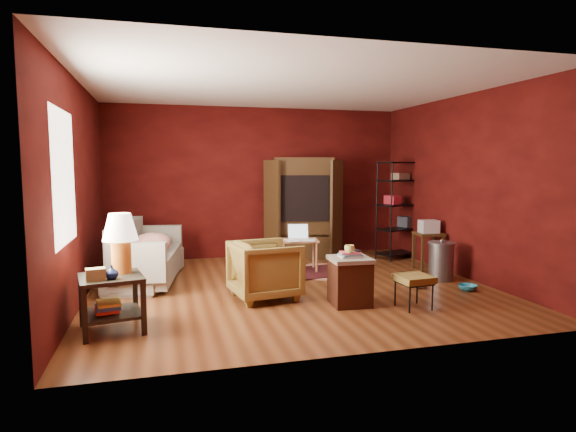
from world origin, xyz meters
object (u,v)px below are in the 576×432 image
side_table (116,260)px  hamper (350,280)px  laptop_desk (299,243)px  sofa (146,258)px  wire_shelving (400,205)px  tv_armoire (303,206)px  armchair (265,267)px

side_table → hamper: size_ratio=1.79×
side_table → laptop_desk: bearing=39.6°
sofa → wire_shelving: 4.64m
tv_armoire → side_table: bearing=-121.4°
armchair → laptop_desk: 1.68m
wire_shelving → side_table: bearing=-169.8°
sofa → tv_armoire: size_ratio=0.99×
sofa → armchair: size_ratio=2.24×
side_table → wire_shelving: (4.77, 2.80, 0.25)m
armchair → side_table: size_ratio=0.68×
armchair → laptop_desk: armchair is taller
hamper → armchair: bearing=150.0°
side_table → laptop_desk: 3.42m
side_table → hamper: (2.71, 0.19, -0.42)m
side_table → wire_shelving: 5.54m
laptop_desk → wire_shelving: (2.14, 0.63, 0.52)m
wire_shelving → armchair: bearing=-165.8°
tv_armoire → sofa: bearing=-145.1°
hamper → tv_armoire: size_ratio=0.37×
armchair → hamper: bearing=-128.1°
hamper → wire_shelving: wire_shelving is taller
hamper → wire_shelving: size_ratio=0.38×
side_table → hamper: bearing=3.9°
armchair → side_table: (-1.76, -0.74, 0.32)m
armchair → tv_armoire: 2.93m
hamper → tv_armoire: (0.33, 3.13, 0.66)m
tv_armoire → laptop_desk: bearing=-98.7°
armchair → wire_shelving: bearing=-63.7°
laptop_desk → wire_shelving: bearing=25.9°
armchair → laptop_desk: size_ratio=1.09×
armchair → wire_shelving: 3.70m
sofa → side_table: (-0.24, -2.08, 0.37)m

